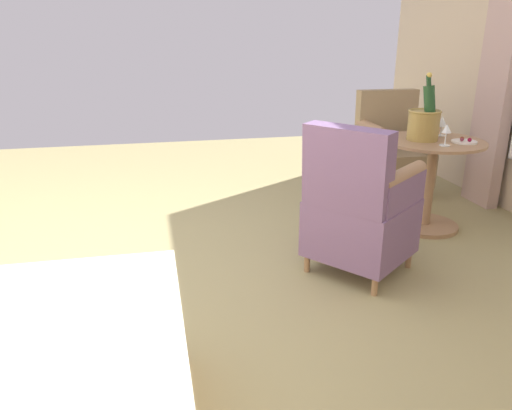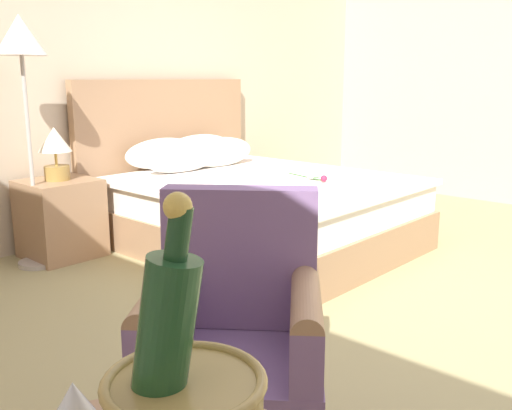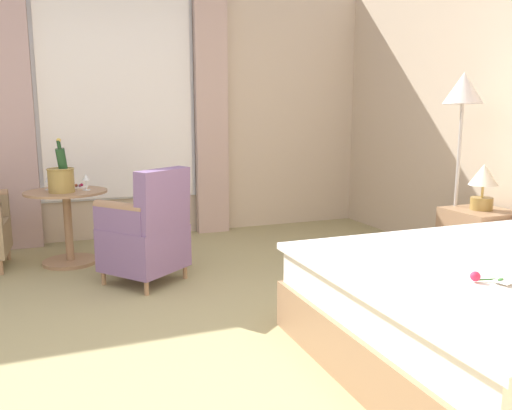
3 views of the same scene
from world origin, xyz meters
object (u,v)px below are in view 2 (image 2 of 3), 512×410
object	(u,v)px
bed	(248,202)
nightstand	(61,218)
floor_lamp_brass	(22,59)
armchair_by_window	(235,359)
wine_glass_near_bucket	(74,407)
bedside_lamp	(55,148)

from	to	relation	value
bed	nightstand	bearing A→B (deg)	146.95
floor_lamp_brass	armchair_by_window	distance (m)	2.75
armchair_by_window	nightstand	bearing A→B (deg)	72.24
wine_glass_near_bucket	bedside_lamp	bearing A→B (deg)	61.82
wine_glass_near_bucket	bed	bearing A→B (deg)	38.80
bed	bedside_lamp	distance (m)	1.46
bed	nightstand	world-z (taller)	bed
bed	wine_glass_near_bucket	size ratio (longest dim) A/B	15.07
floor_lamp_brass	wine_glass_near_bucket	bearing A→B (deg)	-115.33
wine_glass_near_bucket	armchair_by_window	xyz separation A→B (m)	(0.77, 0.40, -0.36)
bed	nightstand	size ratio (longest dim) A/B	3.91
bedside_lamp	floor_lamp_brass	size ratio (longest dim) A/B	0.22
bedside_lamp	wine_glass_near_bucket	size ratio (longest dim) A/B	2.56
armchair_by_window	bed	bearing A→B (deg)	42.37
bedside_lamp	floor_lamp_brass	xyz separation A→B (m)	(-0.22, -0.07, 0.60)
nightstand	floor_lamp_brass	xyz separation A→B (m)	(-0.22, -0.07, 1.11)
nightstand	armchair_by_window	size ratio (longest dim) A/B	0.61
bed	floor_lamp_brass	size ratio (longest dim) A/B	1.32
bedside_lamp	wine_glass_near_bucket	xyz separation A→B (m)	(-1.59, -2.97, -0.02)
bedside_lamp	bed	bearing A→B (deg)	-33.04
wine_glass_near_bucket	armchair_by_window	distance (m)	0.94
bed	wine_glass_near_bucket	bearing A→B (deg)	-141.20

